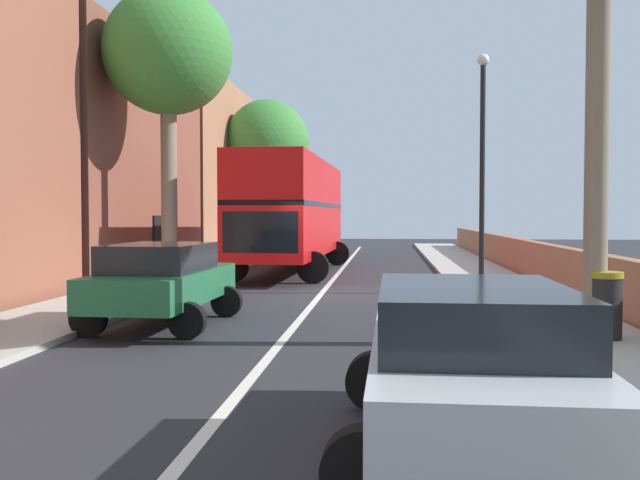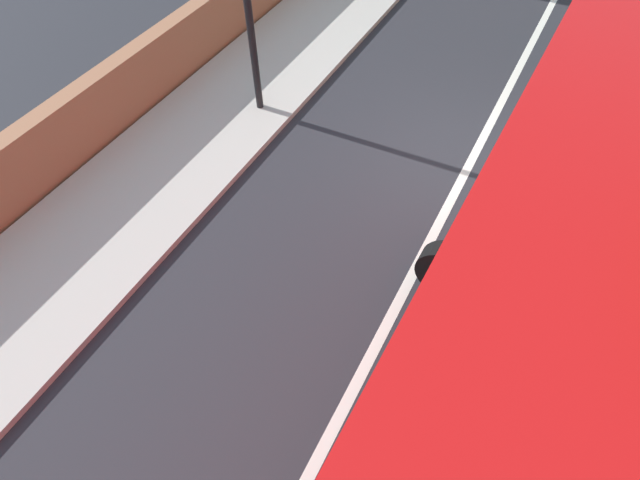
% 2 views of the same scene
% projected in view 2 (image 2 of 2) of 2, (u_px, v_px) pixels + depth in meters
% --- Properties ---
extents(ground_plane, '(84.00, 84.00, 0.00)m').
position_uv_depth(ground_plane, '(471.00, 161.00, 8.90)').
color(ground_plane, '#28282D').
extents(road_centre_line, '(0.16, 54.00, 0.01)m').
position_uv_depth(road_centre_line, '(471.00, 161.00, 8.90)').
color(road_centre_line, silver).
rests_on(road_centre_line, ground).
extents(sidewalk_right, '(2.60, 60.00, 0.12)m').
position_uv_depth(sidewalk_right, '(255.00, 83.00, 10.27)').
color(sidewalk_right, '#B2ADA3').
rests_on(sidewalk_right, ground).
extents(boundary_wall_right, '(0.36, 54.00, 1.27)m').
position_uv_depth(boundary_wall_right, '(193.00, 39.00, 10.25)').
color(boundary_wall_right, '#9E6647').
rests_on(boundary_wall_right, ground).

